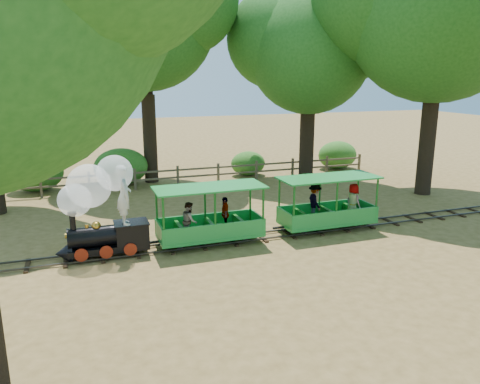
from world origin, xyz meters
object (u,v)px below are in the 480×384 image
object	(u,v)px
carriage_rear	(328,207)
fence	(198,173)
carriage_front	(209,222)
locomotive	(99,200)

from	to	relation	value
carriage_rear	fence	bearing A→B (deg)	107.28
carriage_front	carriage_rear	bearing A→B (deg)	0.99
fence	locomotive	bearing A→B (deg)	-122.04
locomotive	carriage_rear	size ratio (longest dim) A/B	0.89
carriage_rear	fence	world-z (taller)	carriage_rear
fence	carriage_front	bearing A→B (deg)	-102.50
carriage_front	carriage_rear	world-z (taller)	same
carriage_front	carriage_rear	distance (m)	4.26
carriage_rear	fence	size ratio (longest dim) A/B	0.19
carriage_rear	carriage_front	bearing A→B (deg)	-179.01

